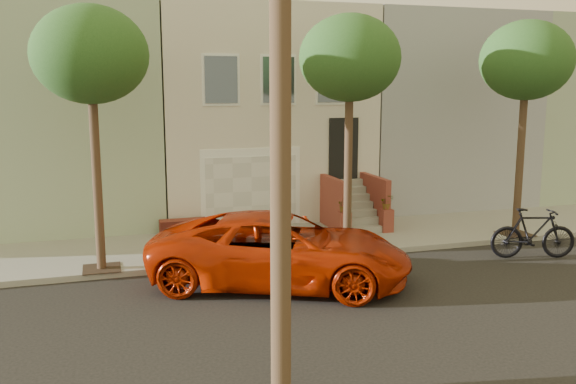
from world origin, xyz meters
name	(u,v)px	position (x,y,z in m)	size (l,w,h in m)	color
ground	(373,305)	(0.00, 0.00, 0.00)	(90.00, 90.00, 0.00)	black
sidewalk	(296,241)	(0.00, 5.35, 0.07)	(40.00, 3.70, 0.15)	gray
house_row	(249,111)	(0.00, 11.19, 3.64)	(33.10, 11.70, 7.00)	#BAAE9F
tree_left	(90,56)	(-5.50, 3.90, 5.26)	(2.70, 2.57, 6.30)	#2D2116
tree_mid	(350,60)	(1.00, 3.90, 5.26)	(2.70, 2.57, 6.30)	#2D2116
tree_right	(527,62)	(6.50, 3.90, 5.26)	(2.70, 2.57, 6.30)	#2D2116
pickup_truck	(281,250)	(-1.50, 1.87, 0.83)	(2.77, 6.00, 1.67)	#AB2003
motorcycle	(533,233)	(5.59, 2.01, 0.68)	(0.64, 2.28, 1.37)	black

